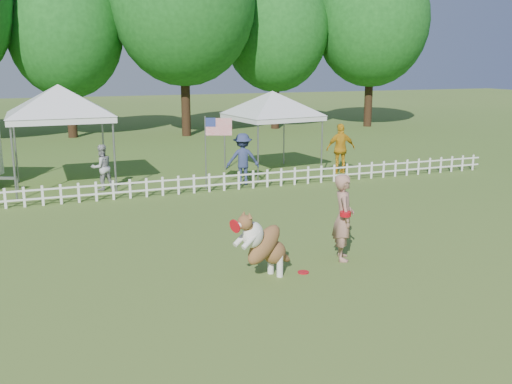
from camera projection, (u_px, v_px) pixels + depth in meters
ground at (292, 264)px, 11.78m from camera, size 120.00×120.00×0.00m
picket_fence at (202, 183)px, 18.09m from camera, size 22.00×0.08×0.60m
handler at (343, 217)px, 11.88m from camera, size 0.65×0.78×1.83m
dog at (265, 244)px, 10.82m from camera, size 1.41×0.95×1.39m
frisbee_on_turf at (303, 272)px, 11.29m from camera, size 0.28×0.28×0.02m
canopy_tent_left at (62, 138)px, 18.60m from camera, size 3.22×3.22×3.30m
canopy_tent_right at (272, 133)px, 21.08m from camera, size 3.24×3.24×2.97m
flag_pole at (206, 153)px, 18.36m from camera, size 0.88×0.43×2.38m
spectator_a at (102, 167)px, 18.41m from camera, size 0.87×0.78×1.48m
spectator_b at (243, 159)px, 19.23m from camera, size 1.23×0.86×1.73m
spectator_c at (341, 149)px, 21.10m from camera, size 1.15×0.63×1.85m
tree_center_left at (67, 45)px, 30.14m from camera, size 6.00×6.00×9.80m
tree_center_right at (183, 19)px, 30.54m from camera, size 7.60×7.60×12.60m
tree_right at (276, 42)px, 34.23m from camera, size 6.20×6.20×10.40m
tree_far_right at (371, 34)px, 35.28m from camera, size 7.00×7.00×11.40m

